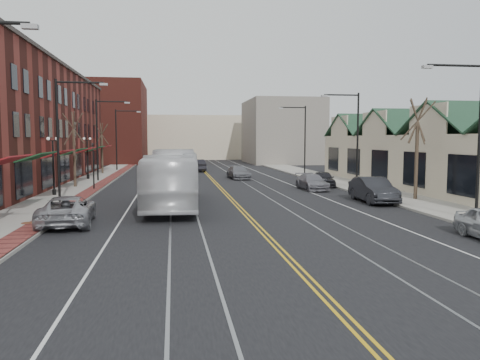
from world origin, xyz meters
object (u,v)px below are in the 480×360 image
object	(u,v)px
transit_bus	(174,178)
parked_suv	(67,210)
parked_car_b	(373,190)
parked_car_d	(324,179)
parked_car_c	(312,182)

from	to	relation	value
transit_bus	parked_suv	bearing A→B (deg)	49.80
parked_car_b	parked_car_d	distance (m)	10.51
parked_suv	parked_car_d	world-z (taller)	parked_suv
parked_suv	parked_car_c	distance (m)	21.72
parked_suv	parked_car_d	distance (m)	24.67
parked_car_b	parked_suv	bearing A→B (deg)	-160.42
parked_suv	transit_bus	bearing A→B (deg)	-137.81
transit_bus	parked_car_d	xyz separation A→B (m)	(13.33, 10.54, -1.09)
parked_car_b	parked_car_d	size ratio (longest dim) A/B	1.26
parked_car_b	parked_car_c	bearing A→B (deg)	105.12
parked_suv	parked_car_d	xyz separation A→B (m)	(18.60, 16.21, -0.04)
parked_car_c	parked_suv	bearing A→B (deg)	-142.80
parked_suv	parked_car_d	bearing A→B (deg)	-143.86
parked_suv	parked_car_c	world-z (taller)	parked_suv
parked_car_c	parked_car_d	xyz separation A→B (m)	(1.80, 2.45, 0.03)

